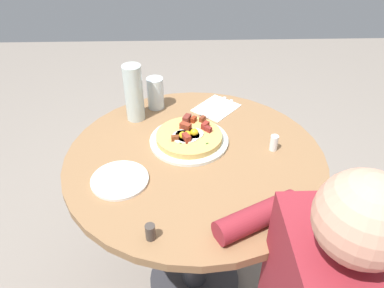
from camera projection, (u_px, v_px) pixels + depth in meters
The scene contains 12 objects.
ground_plane at pixel (194, 280), 1.76m from camera, with size 6.00×6.00×0.00m, color gray.
dining_table at pixel (195, 192), 1.42m from camera, with size 0.91×0.91×0.75m.
pizza_plate at pixel (189, 141), 1.37m from camera, with size 0.29×0.29×0.01m, color silver.
breakfast_pizza at pixel (189, 136), 1.36m from camera, with size 0.24×0.24×0.05m.
bread_plate at pixel (120, 180), 1.20m from camera, with size 0.19×0.19×0.01m, color white.
napkin at pixel (216, 108), 1.57m from camera, with size 0.17×0.14×0.00m, color white.
fork at pixel (213, 106), 1.57m from camera, with size 0.18×0.01×0.01m, color silver.
knife at pixel (220, 108), 1.55m from camera, with size 0.18×0.01×0.01m, color silver.
water_glass at pixel (156, 93), 1.54m from camera, with size 0.07×0.07×0.13m, color silver.
water_bottle at pixel (134, 93), 1.44m from camera, with size 0.07×0.07×0.23m, color silver.
salt_shaker at pixel (274, 143), 1.32m from camera, with size 0.03×0.03×0.06m, color white.
pepper_shaker at pixel (150, 232), 1.01m from camera, with size 0.03×0.03×0.05m, color #3F3833.
Camera 1 is at (-1.03, 0.04, 1.56)m, focal length 35.19 mm.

